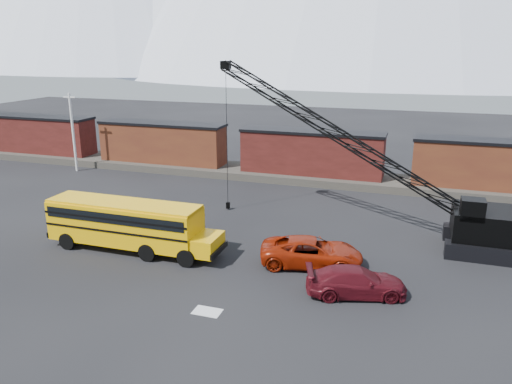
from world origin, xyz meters
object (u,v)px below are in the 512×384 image
maroon_suv (356,282)px  crawler_crane (345,139)px  school_bus (130,224)px  red_pickup (312,252)px

maroon_suv → crawler_crane: crawler_crane is taller
school_bus → red_pickup: school_bus is taller
school_bus → crawler_crane: bearing=34.4°
red_pickup → maroon_suv: bearing=-145.2°
school_bus → red_pickup: 11.58m
maroon_suv → crawler_crane: bearing=-3.0°
school_bus → maroon_suv: (14.46, -1.47, -1.04)m
school_bus → maroon_suv: school_bus is taller
school_bus → red_pickup: bearing=7.1°
maroon_suv → crawler_crane: size_ratio=0.24×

